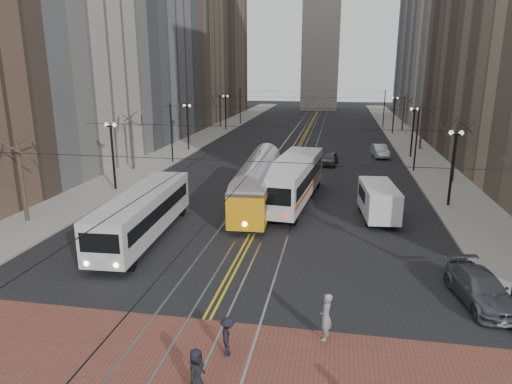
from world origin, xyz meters
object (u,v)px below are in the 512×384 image
at_px(cargo_van, 378,202).
at_px(pedestrian_a, 196,372).
at_px(rear_bus, 293,182).
at_px(streetcar, 258,188).
at_px(sedan_silver, 380,151).
at_px(pedestrian_d, 228,336).
at_px(sedan_grey, 329,159).
at_px(transit_bus, 143,216).
at_px(sedan_parked, 480,288).
at_px(pedestrian_b, 326,317).

xyz_separation_m(cargo_van, pedestrian_a, (-7.17, -19.42, -0.42)).
bearing_deg(rear_bus, pedestrian_a, -86.53).
xyz_separation_m(streetcar, sedan_silver, (10.82, 22.66, -0.80)).
distance_m(rear_bus, pedestrian_d, 20.26).
bearing_deg(streetcar, pedestrian_d, -86.20).
xyz_separation_m(rear_bus, cargo_van, (6.33, -3.01, -0.46)).
relative_size(rear_bus, pedestrian_a, 8.09).
bearing_deg(pedestrian_a, sedan_grey, 3.69).
bearing_deg(transit_bus, pedestrian_a, -62.90).
xyz_separation_m(sedan_grey, sedan_silver, (5.82, 5.66, 0.05)).
height_order(transit_bus, pedestrian_d, transit_bus).
height_order(sedan_grey, sedan_parked, sedan_parked).
distance_m(sedan_grey, pedestrian_a, 37.82).
height_order(transit_bus, sedan_silver, transit_bus).
bearing_deg(pedestrian_a, rear_bus, 6.68).
bearing_deg(streetcar, rear_bus, 32.83).
distance_m(transit_bus, streetcar, 9.65).
xyz_separation_m(sedan_silver, pedestrian_a, (-9.21, -43.33, 0.08)).
relative_size(rear_bus, pedestrian_b, 6.77).
height_order(transit_bus, cargo_van, transit_bus).
bearing_deg(cargo_van, pedestrian_d, -116.56).
bearing_deg(sedan_grey, pedestrian_b, -83.31).
height_order(streetcar, sedan_grey, streetcar).
relative_size(transit_bus, pedestrian_d, 7.69).
bearing_deg(rear_bus, streetcar, -138.78).
bearing_deg(streetcar, sedan_grey, 70.84).
bearing_deg(pedestrian_a, pedestrian_d, -4.42).
bearing_deg(pedestrian_a, sedan_parked, -44.51).
distance_m(cargo_van, sedan_parked, 11.94).
distance_m(transit_bus, sedan_grey, 26.97).
xyz_separation_m(cargo_van, sedan_silver, (2.03, 23.91, -0.50)).
distance_m(cargo_van, pedestrian_b, 15.85).
bearing_deg(pedestrian_d, sedan_parked, -73.77).
distance_m(rear_bus, pedestrian_b, 18.83).
bearing_deg(sedan_grey, streetcar, -100.80).
bearing_deg(sedan_grey, rear_bus, -93.88).
height_order(streetcar, pedestrian_d, streetcar).
xyz_separation_m(rear_bus, pedestrian_a, (-0.84, -22.43, -0.88)).
relative_size(sedan_silver, pedestrian_d, 2.91).
xyz_separation_m(sedan_grey, pedestrian_a, (-3.38, -37.67, 0.13)).
xyz_separation_m(transit_bus, pedestrian_a, (7.47, -13.00, -0.66)).
bearing_deg(sedan_silver, pedestrian_a, -109.45).
distance_m(transit_bus, rear_bus, 12.57).
height_order(sedan_silver, pedestrian_b, pedestrian_b).
distance_m(transit_bus, pedestrian_a, 15.00).
bearing_deg(rear_bus, sedan_silver, 73.80).
xyz_separation_m(transit_bus, sedan_silver, (16.67, 30.33, -0.74)).
bearing_deg(pedestrian_b, transit_bus, -120.55).
bearing_deg(sedan_parked, pedestrian_b, -158.02).
xyz_separation_m(rear_bus, sedan_grey, (2.54, 15.24, -1.01)).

